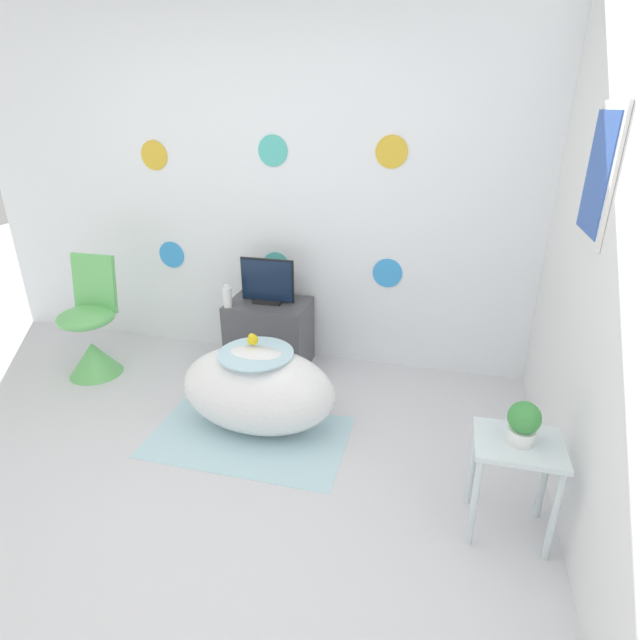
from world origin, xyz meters
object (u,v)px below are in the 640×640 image
tv (267,283)px  potted_plant_left (524,422)px  bathtub (258,390)px  vase (227,297)px  chair (91,338)px

tv → potted_plant_left: (1.60, -1.27, -0.06)m
bathtub → tv: (-0.21, 0.79, 0.39)m
potted_plant_left → tv: bearing=141.7°
tv → potted_plant_left: tv is taller
bathtub → vase: 0.84m
tv → vase: (-0.25, -0.16, -0.07)m
bathtub → tv: tv is taller
tv → potted_plant_left: bearing=-38.3°
tv → vase: size_ratio=2.41×
bathtub → tv: bearing=104.8°
chair → vase: bearing=16.5°
vase → tv: bearing=32.4°
chair → bathtub: bearing=-13.9°
vase → potted_plant_left: 2.16m
vase → bathtub: bearing=-54.3°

